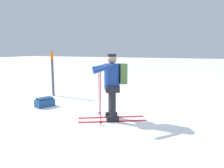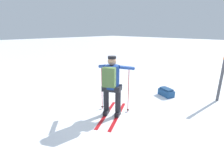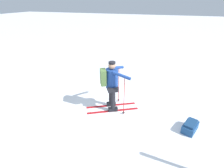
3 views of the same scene
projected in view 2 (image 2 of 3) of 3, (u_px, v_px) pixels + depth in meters
The scene contains 4 objects.
ground_plane at pixel (118, 113), 4.91m from camera, with size 80.00×80.00×0.00m, color white.
skier at pixel (112, 82), 4.52m from camera, with size 1.26×1.66×1.62m.
dropped_backpack at pixel (166, 92), 6.16m from camera, with size 0.61×0.48×0.28m.
trail_marker at pixel (222, 72), 5.49m from camera, with size 0.10×0.10×1.66m.
Camera 2 is at (-3.01, 3.26, 2.27)m, focal length 28.00 mm.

